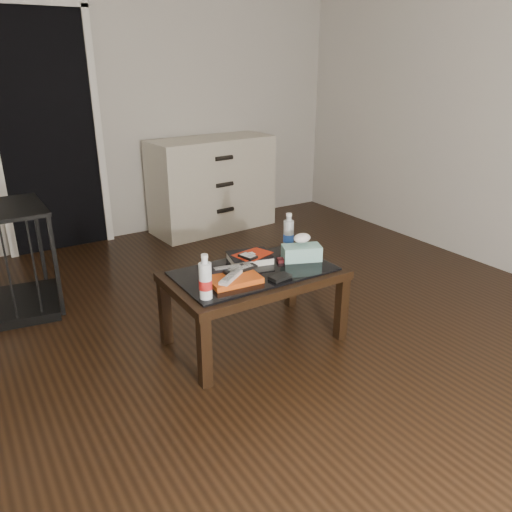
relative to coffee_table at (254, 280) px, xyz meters
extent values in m
plane|color=black|center=(-0.21, -0.16, -0.40)|extent=(5.00, 5.00, 0.00)
plane|color=#B9B4AB|center=(-0.21, 2.34, 0.95)|extent=(5.00, 0.00, 5.00)
cube|color=black|center=(-0.61, 2.31, 0.60)|extent=(0.80, 0.05, 2.00)
cube|color=silver|center=(-0.19, 2.28, 0.60)|extent=(0.06, 0.04, 2.04)
cube|color=silver|center=(-0.61, 2.28, 1.62)|extent=(0.90, 0.04, 0.06)
cube|color=black|center=(-0.46, -0.26, -0.20)|extent=(0.06, 0.06, 0.40)
cube|color=black|center=(0.46, -0.26, -0.20)|extent=(0.06, 0.06, 0.40)
cube|color=black|center=(-0.46, 0.26, -0.20)|extent=(0.06, 0.06, 0.40)
cube|color=black|center=(0.46, 0.26, -0.20)|extent=(0.06, 0.06, 0.40)
cube|color=black|center=(0.00, 0.00, 0.03)|extent=(1.00, 0.60, 0.05)
cube|color=black|center=(0.00, 0.00, 0.06)|extent=(0.90, 0.50, 0.01)
cube|color=beige|center=(0.80, 2.07, 0.05)|extent=(1.24, 0.59, 0.90)
cylinder|color=black|center=(0.80, 1.81, -0.15)|extent=(0.18, 0.05, 0.04)
cylinder|color=black|center=(0.80, 1.81, 0.10)|extent=(0.18, 0.05, 0.04)
cylinder|color=black|center=(0.80, 1.81, 0.35)|extent=(0.18, 0.05, 0.04)
cube|color=black|center=(-0.92, 0.96, -0.05)|extent=(0.03, 0.03, 0.70)
cube|color=black|center=(-0.92, 1.52, -0.05)|extent=(0.03, 0.03, 0.70)
cube|color=#C64912|center=(-0.18, -0.07, 0.08)|extent=(0.30, 0.23, 0.03)
cube|color=silver|center=(-0.21, -0.09, 0.11)|extent=(0.19, 0.16, 0.02)
cube|color=black|center=(-0.11, -0.03, 0.11)|extent=(0.20, 0.07, 0.02)
cube|color=black|center=(-0.16, 0.02, 0.11)|extent=(0.21, 0.09, 0.02)
cube|color=black|center=(0.05, 0.13, 0.09)|extent=(0.29, 0.25, 0.05)
cube|color=#B3230B|center=(0.05, 0.12, 0.11)|extent=(0.21, 0.17, 0.01)
cube|color=black|center=(0.01, 0.08, 0.12)|extent=(0.09, 0.12, 0.02)
cube|color=black|center=(0.23, 0.01, 0.08)|extent=(0.10, 0.07, 0.02)
cube|color=black|center=(0.06, -0.18, 0.07)|extent=(0.13, 0.09, 0.02)
cylinder|color=white|center=(-0.40, -0.18, 0.18)|extent=(0.08, 0.08, 0.24)
cylinder|color=#B7BEC2|center=(0.37, 0.18, 0.18)|extent=(0.08, 0.08, 0.24)
cube|color=teal|center=(0.33, -0.02, 0.11)|extent=(0.26, 0.20, 0.09)
camera|label=1|loc=(-1.40, -2.26, 1.20)|focal=35.00mm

